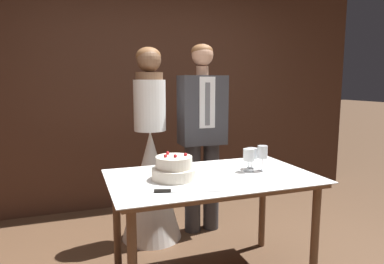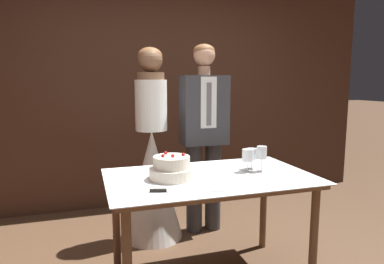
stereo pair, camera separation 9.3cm
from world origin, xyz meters
name	(u,v)px [view 1 (the left image)]	position (x,y,z in m)	size (l,w,h in m)	color
wall_back	(149,84)	(0.00, 2.05, 1.40)	(5.46, 0.12, 2.79)	#472B1E
cake_table	(212,188)	(0.05, 0.27, 0.69)	(1.42, 0.85, 0.78)	brown
tiered_cake	(174,169)	(-0.22, 0.29, 0.84)	(0.30, 0.30, 0.18)	silver
cake_knife	(178,191)	(-0.28, 0.01, 0.78)	(0.44, 0.14, 0.02)	silver
wine_glass_near	(249,155)	(0.34, 0.30, 0.89)	(0.08, 0.08, 0.17)	silver
wine_glass_middle	(262,153)	(0.44, 0.28, 0.90)	(0.07, 0.07, 0.19)	silver
wine_glass_far	(252,154)	(0.41, 0.36, 0.89)	(0.08, 0.08, 0.16)	silver
bride	(151,170)	(-0.20, 1.10, 0.63)	(0.54, 0.54, 1.72)	white
groom	(202,129)	(0.29, 1.10, 0.98)	(0.42, 0.25, 1.76)	#38383D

